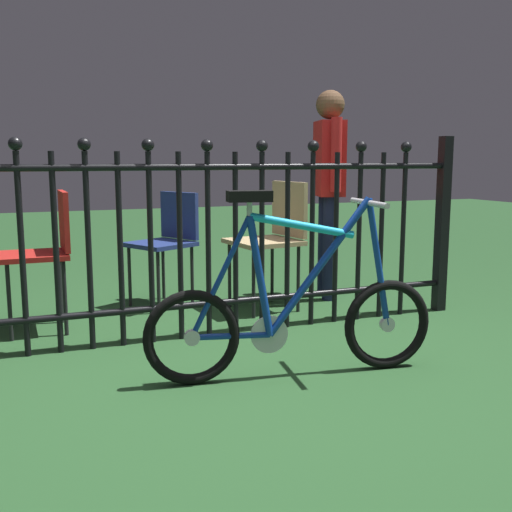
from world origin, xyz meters
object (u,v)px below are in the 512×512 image
(chair_red, at_px, (47,245))
(person_visitor, at_px, (329,178))
(chair_tan, at_px, (274,232))
(chair_navy, at_px, (168,236))
(bicycle, at_px, (293,315))

(chair_red, bearing_deg, person_visitor, 4.52)
(chair_tan, relative_size, chair_red, 1.04)
(chair_navy, bearing_deg, bicycle, -83.49)
(chair_tan, relative_size, chair_navy, 1.10)
(bicycle, xyz_separation_m, chair_navy, (-0.19, 1.66, 0.19))
(bicycle, distance_m, chair_navy, 1.68)
(chair_tan, height_order, chair_red, chair_tan)
(chair_tan, bearing_deg, bicycle, -109.82)
(bicycle, bearing_deg, chair_red, 128.94)
(person_visitor, bearing_deg, chair_red, -175.48)
(chair_navy, distance_m, chair_red, 0.92)
(chair_tan, relative_size, person_visitor, 0.58)
(chair_navy, distance_m, person_visitor, 1.24)
(bicycle, distance_m, person_visitor, 1.81)
(chair_navy, bearing_deg, chair_tan, -31.13)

